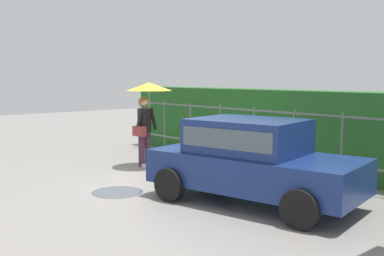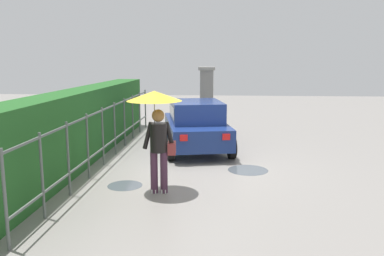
{
  "view_description": "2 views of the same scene",
  "coord_description": "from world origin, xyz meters",
  "views": [
    {
      "loc": [
        7.08,
        -5.84,
        2.22
      ],
      "look_at": [
        0.02,
        0.33,
        1.17
      ],
      "focal_mm": 42.99,
      "sensor_mm": 36.0,
      "label": 1
    },
    {
      "loc": [
        -9.92,
        -0.53,
        2.7
      ],
      "look_at": [
        0.16,
        0.2,
        0.94
      ],
      "focal_mm": 37.05,
      "sensor_mm": 36.0,
      "label": 2
    }
  ],
  "objects": [
    {
      "name": "fence_section",
      "position": [
        0.41,
        2.47,
        0.82
      ],
      "size": [
        10.54,
        0.05,
        1.5
      ],
      "color": "#59605B",
      "rests_on": "ground"
    },
    {
      "name": "gate_pillar",
      "position": [
        4.81,
        -0.02,
        1.24
      ],
      "size": [
        0.6,
        0.6,
        2.42
      ],
      "color": "gray",
      "rests_on": "ground"
    },
    {
      "name": "hedge_row",
      "position": [
        0.41,
        3.23,
        0.95
      ],
      "size": [
        11.49,
        0.9,
        1.9
      ],
      "primitive_type": "cube",
      "color": "#235B23",
      "rests_on": "ground"
    },
    {
      "name": "car",
      "position": [
        1.77,
        0.2,
        0.8
      ],
      "size": [
        3.95,
        2.42,
        1.48
      ],
      "rotation": [
        0.0,
        0.0,
        0.19
      ],
      "color": "navy",
      "rests_on": "ground"
    },
    {
      "name": "ground_plane",
      "position": [
        0.0,
        0.0,
        0.0
      ],
      "size": [
        40.0,
        40.0,
        0.0
      ],
      "primitive_type": "plane",
      "color": "gray"
    },
    {
      "name": "puddle_far",
      "position": [
        -1.81,
        1.52,
        0.0
      ],
      "size": [
        0.75,
        0.75,
        0.0
      ],
      "primitive_type": "cylinder",
      "color": "#4C545B",
      "rests_on": "ground"
    },
    {
      "name": "pedestrian",
      "position": [
        -2.14,
        0.75,
        1.6
      ],
      "size": [
        1.11,
        1.11,
        2.08
      ],
      "rotation": [
        0.0,
        0.0,
        0.08
      ],
      "color": "#47283D",
      "rests_on": "ground"
    },
    {
      "name": "puddle_near",
      "position": [
        -0.4,
        -1.23,
        0.0
      ],
      "size": [
        0.99,
        0.99,
        0.0
      ],
      "primitive_type": "cylinder",
      "color": "#4C545B",
      "rests_on": "ground"
    }
  ]
}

